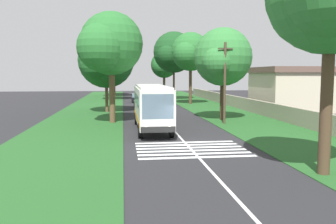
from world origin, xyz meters
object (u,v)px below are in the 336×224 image
roadside_tree_left_1 (112,61)px  roadside_tree_right_3 (221,59)px  trailing_car_1 (140,102)px  roadside_tree_left_2 (111,59)px  roadside_building (296,88)px  roadside_tree_left_0 (105,61)px  utility_pole (225,82)px  roadside_tree_right_2 (163,65)px  trailing_car_0 (143,105)px  roadside_tree_right_0 (173,53)px  roadside_tree_right_1 (190,53)px  trailing_car_2 (137,98)px  roadside_tree_left_3 (113,70)px  roadside_tree_left_4 (109,46)px  coach_bus (152,104)px

roadside_tree_left_1 → roadside_tree_right_3: size_ratio=1.19×
trailing_car_1 → roadside_tree_left_2: size_ratio=0.39×
roadside_tree_right_3 → roadside_building: 15.44m
roadside_tree_left_0 → utility_pole: bearing=-136.7°
roadside_tree_right_2 → roadside_tree_right_3: 48.44m
roadside_building → roadside_tree_right_3: bearing=124.2°
roadside_tree_right_3 → roadside_building: bearing=-55.8°
trailing_car_0 → roadside_tree_right_2: (37.97, -6.93, 6.14)m
trailing_car_0 → roadside_tree_left_2: (20.27, 4.71, 6.85)m
roadside_tree_right_0 → roadside_tree_right_1: size_ratio=1.11×
roadside_tree_right_0 → roadside_tree_right_2: roadside_tree_right_0 is taller
roadside_tree_right_0 → utility_pole: (-33.25, -0.25, -4.58)m
trailing_car_1 → roadside_tree_left_1: bearing=10.1°
roadside_tree_left_0 → utility_pole: (-12.29, -11.60, -2.29)m
utility_pole → roadside_tree_right_2: bearing=-0.0°
trailing_car_2 → roadside_tree_left_2: size_ratio=0.39×
trailing_car_1 → roadside_tree_right_0: 17.71m
utility_pole → roadside_tree_left_0: bearing=43.3°
roadside_tree_left_0 → roadside_building: size_ratio=0.95×
trailing_car_1 → roadside_tree_left_3: bearing=7.9°
roadside_tree_left_4 → roadside_tree_right_0: 33.01m
trailing_car_0 → trailing_car_1: same height
trailing_car_1 → roadside_tree_right_2: size_ratio=0.43×
roadside_tree_left_0 → roadside_tree_right_2: bearing=-16.5°
roadside_tree_left_0 → roadside_tree_right_3: size_ratio=1.05×
coach_bus → roadside_tree_left_0: bearing=16.6°
roadside_tree_left_0 → roadside_tree_left_3: bearing=-0.0°
trailing_car_0 → roadside_tree_left_3: roadside_tree_left_3 is taller
trailing_car_2 → roadside_tree_left_4: (-26.28, 3.60, 6.71)m
roadside_tree_right_3 → trailing_car_0: bearing=35.2°
trailing_car_2 → roadside_tree_right_2: 25.17m
trailing_car_0 → utility_pole: (-13.61, -6.89, 3.31)m
roadside_tree_left_0 → roadside_tree_right_2: 40.98m
trailing_car_0 → roadside_tree_right_2: roadside_tree_right_2 is taller
roadside_tree_left_3 → roadside_tree_right_3: size_ratio=0.90×
trailing_car_2 → roadside_tree_left_4: 27.36m
roadside_building → trailing_car_0: bearing=84.2°
trailing_car_0 → roadside_tree_left_0: (-1.32, 4.71, 5.60)m
roadside_tree_left_3 → roadside_tree_right_1: (-29.39, -12.49, 2.37)m
roadside_tree_right_1 → utility_pole: size_ratio=1.47×
roadside_tree_left_1 → roadside_tree_right_0: size_ratio=0.89×
trailing_car_0 → roadside_tree_right_2: bearing=-10.3°
roadside_tree_left_4 → roadside_tree_right_2: 50.77m
roadside_tree_left_1 → roadside_tree_left_3: bearing=0.0°
roadside_tree_right_1 → roadside_tree_right_0: bearing=6.1°
roadside_tree_left_1 → roadside_tree_right_1: roadside_tree_right_1 is taller
roadside_tree_left_3 → roadside_tree_right_1: roadside_tree_right_1 is taller
roadside_tree_left_1 → coach_bus: bearing=-174.6°
roadside_tree_left_3 → utility_pole: size_ratio=1.10×
roadside_tree_right_0 → utility_pole: 33.57m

